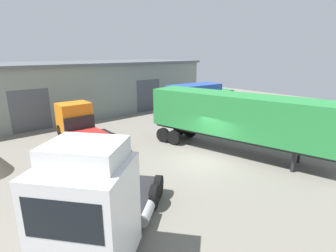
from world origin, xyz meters
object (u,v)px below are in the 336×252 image
object	(u,v)px
tractor_unit_white	(95,207)
container_trailer_green	(236,116)
flatbed_truck_orange	(79,122)
box_truck_green	(200,99)

from	to	relation	value
tractor_unit_white	container_trailer_green	xyz separation A→B (m)	(11.31, 2.94, 0.57)
tractor_unit_white	container_trailer_green	size ratio (longest dim) A/B	0.53
tractor_unit_white	flatbed_truck_orange	xyz separation A→B (m)	(4.66, 12.58, -0.66)
box_truck_green	tractor_unit_white	bearing A→B (deg)	-141.92
box_truck_green	container_trailer_green	bearing A→B (deg)	-119.88
tractor_unit_white	flatbed_truck_orange	bearing A→B (deg)	-149.92
flatbed_truck_orange	box_truck_green	distance (m)	12.47
flatbed_truck_orange	box_truck_green	world-z (taller)	box_truck_green
container_trailer_green	box_truck_green	world-z (taller)	container_trailer_green
container_trailer_green	tractor_unit_white	bearing A→B (deg)	-87.99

